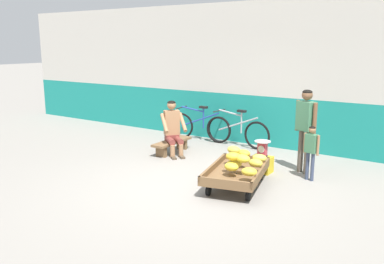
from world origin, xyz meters
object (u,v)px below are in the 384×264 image
object	(u,v)px
bicycle_far_left	(237,131)
vendor_seated	(173,128)
plastic_crate	(262,164)
customer_adult	(306,122)
weighing_scale	(262,148)
bicycle_near_left	(200,126)
customer_child	(311,147)
low_bench	(172,144)
banana_cart	(236,173)

from	to	relation	value
bicycle_far_left	vendor_seated	bearing A→B (deg)	-121.71
plastic_crate	bicycle_far_left	bearing A→B (deg)	130.62
bicycle_far_left	customer_adult	world-z (taller)	customer_adult
weighing_scale	bicycle_near_left	world-z (taller)	bicycle_near_left
customer_adult	bicycle_near_left	bearing A→B (deg)	159.59
customer_child	plastic_crate	bearing A→B (deg)	-176.91
customer_child	bicycle_near_left	bearing A→B (deg)	155.64
vendor_seated	low_bench	bearing A→B (deg)	140.78
banana_cart	low_bench	world-z (taller)	banana_cart
low_bench	bicycle_near_left	xyz separation A→B (m)	(-0.11, 1.29, 0.15)
bicycle_near_left	bicycle_far_left	xyz separation A→B (m)	(1.02, 0.01, 0.00)
bicycle_near_left	customer_child	world-z (taller)	customer_child
customer_adult	plastic_crate	bearing A→B (deg)	-148.89
low_bench	bicycle_far_left	xyz separation A→B (m)	(0.91, 1.30, 0.15)
vendor_seated	bicycle_near_left	xyz separation A→B (m)	(-0.18, 1.35, -0.21)
plastic_crate	vendor_seated	bearing A→B (deg)	176.32
customer_child	low_bench	bearing A→B (deg)	177.29
bicycle_near_left	customer_child	xyz separation A→B (m)	(3.18, -1.44, 0.24)
banana_cart	customer_child	world-z (taller)	customer_child
customer_adult	bicycle_far_left	bearing A→B (deg)	150.09
vendor_seated	customer_child	bearing A→B (deg)	-1.71
bicycle_far_left	bicycle_near_left	bearing A→B (deg)	-179.31
bicycle_far_left	banana_cart	bearing A→B (deg)	-62.95
bicycle_far_left	customer_child	world-z (taller)	customer_child
weighing_scale	bicycle_near_left	distance (m)	2.74
weighing_scale	bicycle_near_left	bearing A→B (deg)	147.18
banana_cart	plastic_crate	bearing A→B (deg)	88.68
low_bench	vendor_seated	distance (m)	0.38
plastic_crate	customer_child	world-z (taller)	customer_child
banana_cart	bicycle_far_left	bearing A→B (deg)	117.05
low_bench	vendor_seated	size ratio (longest dim) A/B	0.97
banana_cart	weighing_scale	bearing A→B (deg)	88.68
vendor_seated	customer_child	size ratio (longest dim) A/B	1.19
banana_cart	customer_adult	size ratio (longest dim) A/B	1.04
bicycle_near_left	vendor_seated	bearing A→B (deg)	-82.41
banana_cart	customer_child	size ratio (longest dim) A/B	1.67
bicycle_near_left	bicycle_far_left	size ratio (longest dim) A/B	1.00
bicycle_far_left	low_bench	bearing A→B (deg)	-124.85
bicycle_near_left	bicycle_far_left	world-z (taller)	same
banana_cart	bicycle_near_left	bearing A→B (deg)	132.87
banana_cart	vendor_seated	size ratio (longest dim) A/B	1.40
banana_cart	plastic_crate	size ratio (longest dim) A/B	4.43
banana_cart	vendor_seated	world-z (taller)	vendor_seated
plastic_crate	bicycle_far_left	size ratio (longest dim) A/B	0.22
weighing_scale	customer_child	world-z (taller)	customer_child
low_bench	plastic_crate	distance (m)	2.20
bicycle_far_left	weighing_scale	bearing A→B (deg)	-49.40
vendor_seated	weighing_scale	distance (m)	2.13
banana_cart	weighing_scale	size ratio (longest dim) A/B	5.31
banana_cart	bicycle_far_left	distance (m)	2.78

